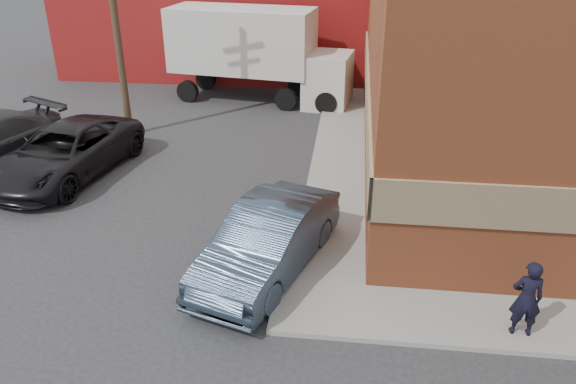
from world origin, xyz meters
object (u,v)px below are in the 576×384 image
(suv_a, at_px, (65,152))
(box_truck, at_px, (259,49))
(warehouse, at_px, (226,14))
(man, at_px, (527,299))
(sedan, at_px, (268,241))
(utility_pole, at_px, (113,6))

(suv_a, xyz_separation_m, box_truck, (4.84, 8.83, 1.51))
(warehouse, height_order, box_truck, warehouse)
(warehouse, xyz_separation_m, man, (10.54, -21.25, -1.85))
(box_truck, bearing_deg, sedan, -71.28)
(suv_a, distance_m, box_truck, 10.18)
(sedan, height_order, suv_a, sedan)
(sedan, bearing_deg, box_truck, 118.21)
(utility_pole, xyz_separation_m, man, (12.04, -10.25, -3.79))
(man, bearing_deg, box_truck, -61.51)
(warehouse, height_order, suv_a, warehouse)
(utility_pole, bearing_deg, sedan, -51.75)
(man, bearing_deg, sedan, -16.70)
(warehouse, relative_size, utility_pole, 1.81)
(box_truck, bearing_deg, warehouse, 123.14)
(warehouse, xyz_separation_m, box_truck, (2.78, -6.06, -0.49))
(man, relative_size, box_truck, 0.20)
(suv_a, bearing_deg, box_truck, 71.53)
(utility_pole, height_order, sedan, utility_pole)
(sedan, bearing_deg, utility_pole, 146.25)
(man, bearing_deg, suv_a, -25.35)
(sedan, xyz_separation_m, box_truck, (-2.42, 13.44, 1.50))
(man, relative_size, sedan, 0.34)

